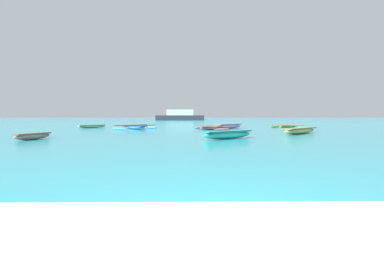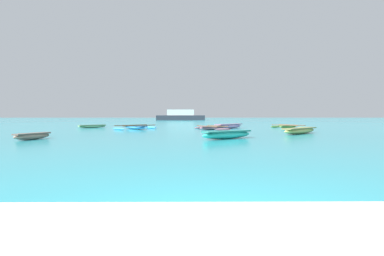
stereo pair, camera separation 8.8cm
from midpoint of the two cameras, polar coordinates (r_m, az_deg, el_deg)
ground_plane at (r=3.66m, az=7.12°, el=-20.07°), size 240.00×240.00×0.00m
moored_boat_0 at (r=27.41m, az=3.91°, el=0.03°), size 3.26×4.10×0.36m
moored_boat_1 at (r=32.78m, az=-18.42°, el=0.35°), size 2.66×2.64×0.32m
moored_boat_2 at (r=29.71m, az=7.15°, el=0.39°), size 3.34×3.54×0.46m
moored_boat_3 at (r=31.93m, az=17.90°, el=0.26°), size 3.12×3.68×0.34m
moored_boat_4 at (r=28.71m, az=-10.64°, el=0.15°), size 3.98×4.15×0.40m
moored_boat_5 at (r=22.90m, az=19.95°, el=-0.44°), size 3.58×3.40×0.44m
moored_boat_6 at (r=18.93m, az=-28.03°, el=-1.32°), size 1.40×2.28×0.37m
moored_boat_7 at (r=17.30m, az=6.83°, el=-1.20°), size 3.31×2.58×0.47m
distant_ferry at (r=71.09m, az=-2.14°, el=2.32°), size 11.43×2.52×2.52m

